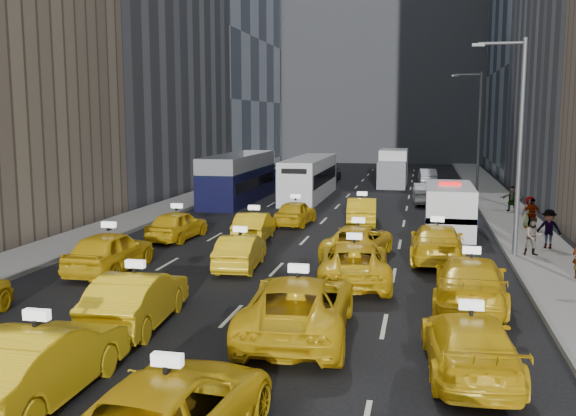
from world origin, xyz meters
name	(u,v)px	position (x,y,z in m)	size (l,w,h in m)	color
ground	(209,339)	(0.00, 0.00, 0.00)	(160.00, 160.00, 0.00)	black
sidewalk_west	(182,203)	(-10.50, 25.00, 0.07)	(3.00, 90.00, 0.15)	gray
sidewalk_east	(506,212)	(10.50, 25.00, 0.07)	(3.00, 90.00, 0.15)	gray
curb_west	(202,203)	(-9.05, 25.00, 0.09)	(0.15, 90.00, 0.18)	slate
curb_east	(481,211)	(9.05, 25.00, 0.09)	(0.15, 90.00, 0.18)	slate
building_backdrop	(385,8)	(0.00, 72.00, 20.00)	(30.00, 12.00, 40.00)	slate
streetlight_near	(517,140)	(9.18, 12.00, 4.92)	(2.15, 0.22, 9.00)	#595B60
streetlight_far	(478,130)	(9.18, 32.00, 4.92)	(2.15, 0.22, 9.00)	#595B60
taxi_1	(40,363)	(-2.23, -4.27, 0.81)	(1.72, 4.92, 1.62)	yellow
taxi_2	(169,413)	(1.22, -5.73, 0.75)	(2.48, 5.38, 1.50)	yellow
taxi_5	(137,299)	(-2.36, 0.62, 0.78)	(1.66, 4.76, 1.57)	yellow
taxi_6	(298,306)	(2.27, 0.73, 0.82)	(2.73, 5.92, 1.65)	yellow
taxi_7	(470,344)	(6.61, -1.00, 0.71)	(1.98, 4.87, 1.41)	yellow
taxi_8	(110,251)	(-6.12, 6.33, 0.80)	(1.89, 4.71, 1.60)	yellow
taxi_9	(240,251)	(-1.42, 7.92, 0.67)	(1.41, 4.04, 1.33)	yellow
taxi_10	(354,263)	(3.15, 6.59, 0.74)	(2.45, 5.31, 1.47)	yellow
taxi_11	(470,281)	(7.00, 4.55, 0.78)	(2.18, 5.37, 1.56)	yellow
taxi_12	(177,225)	(-6.03, 12.97, 0.71)	(1.68, 4.18, 1.42)	yellow
taxi_13	(254,226)	(-2.37, 13.56, 0.68)	(1.44, 4.14, 1.36)	yellow
taxi_14	(358,242)	(2.88, 10.69, 0.69)	(2.30, 5.00, 1.39)	yellow
taxi_15	(437,243)	(6.09, 10.84, 0.76)	(2.13, 5.23, 1.52)	yellow
taxi_16	(296,213)	(-1.29, 18.30, 0.68)	(1.61, 4.00, 1.36)	yellow
taxi_17	(362,211)	(2.22, 19.38, 0.73)	(1.55, 4.44, 1.46)	yellow
nypd_van	(449,210)	(6.81, 17.62, 1.18)	(2.65, 6.18, 2.61)	white
double_decker	(239,178)	(-7.10, 27.20, 1.61)	(3.92, 11.39, 3.25)	black
city_bus	(309,178)	(-2.59, 29.99, 1.46)	(3.14, 11.52, 2.94)	white
box_truck	(393,168)	(2.95, 39.75, 1.51)	(2.36, 6.74, 3.07)	white
misc_car_0	(425,193)	(5.65, 28.35, 0.73)	(1.55, 4.44, 1.46)	#9EA1A6
misc_car_1	(279,173)	(-7.29, 40.69, 0.78)	(2.59, 5.63, 1.56)	black
misc_car_2	(388,169)	(2.14, 47.85, 0.75)	(2.10, 5.15, 1.50)	slate
misc_car_3	(329,172)	(-3.01, 42.47, 0.83)	(1.96, 4.88, 1.66)	black
misc_car_4	(427,176)	(5.85, 42.32, 0.66)	(1.41, 4.03, 1.33)	#B5B7BD
pedestrian_1	(534,236)	(10.02, 12.02, 0.95)	(0.78, 0.43, 1.60)	gray
pedestrian_2	(549,229)	(10.91, 13.70, 1.01)	(1.11, 0.46, 1.72)	gray
pedestrian_3	(532,214)	(10.95, 18.56, 0.95)	(0.94, 0.43, 1.60)	gray
pedestrian_4	(529,212)	(10.93, 19.08, 0.97)	(0.80, 0.44, 1.64)	gray
pedestrian_5	(512,199)	(10.82, 25.05, 0.92)	(1.43, 0.41, 1.54)	gray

